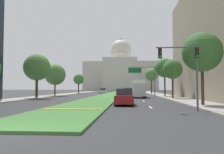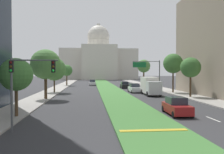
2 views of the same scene
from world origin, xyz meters
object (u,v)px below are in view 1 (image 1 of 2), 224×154
(street_tree_right_distant, at_px, (151,75))
(box_truck_delivery, at_px, (138,89))
(street_tree_right_mid, at_px, (172,69))
(capitol_building, at_px, (121,73))
(street_tree_right_near, at_px, (202,52))
(sedan_lead_stopped, at_px, (125,97))
(overhead_guide_sign, at_px, (145,75))
(street_tree_right_far, at_px, (165,68))
(sedan_far_horizon, at_px, (103,91))
(traffic_light_near_right, at_px, (186,63))
(street_tree_left_far, at_px, (55,75))
(street_tree_left_mid, at_px, (37,67))
(street_tree_left_distant, at_px, (79,79))
(sedan_midblock, at_px, (128,92))
(sedan_distant, at_px, (128,92))

(street_tree_right_distant, distance_m, box_truck_delivery, 27.72)
(street_tree_right_mid, bearing_deg, capitol_building, 97.45)
(street_tree_right_near, relative_size, sedan_lead_stopped, 1.72)
(overhead_guide_sign, bearing_deg, street_tree_right_far, -45.71)
(street_tree_right_far, height_order, sedan_far_horizon, street_tree_right_far)
(traffic_light_near_right, bearing_deg, street_tree_right_distant, 87.48)
(traffic_light_near_right, height_order, street_tree_right_near, street_tree_right_near)
(street_tree_left_far, distance_m, box_truck_delivery, 18.82)
(sedan_lead_stopped, height_order, box_truck_delivery, box_truck_delivery)
(street_tree_left_mid, distance_m, street_tree_right_mid, 22.70)
(street_tree_right_near, bearing_deg, street_tree_left_distant, 115.80)
(street_tree_right_near, height_order, street_tree_left_far, street_tree_right_near)
(street_tree_right_near, distance_m, street_tree_left_mid, 26.98)
(box_truck_delivery, bearing_deg, street_tree_right_far, 32.10)
(street_tree_right_far, bearing_deg, overhead_guide_sign, 134.29)
(street_tree_right_near, bearing_deg, street_tree_left_far, 132.71)
(street_tree_right_far, distance_m, street_tree_left_distant, 33.83)
(street_tree_right_near, distance_m, sedan_far_horizon, 52.01)
(capitol_building, distance_m, street_tree_right_far, 82.14)
(street_tree_right_far, distance_m, sedan_midblock, 8.93)
(street_tree_left_mid, xyz_separation_m, street_tree_right_far, (22.64, 8.32, 0.47))
(street_tree_right_far, relative_size, sedan_lead_stopped, 1.79)
(sedan_distant, distance_m, box_truck_delivery, 17.00)
(street_tree_right_near, height_order, sedan_lead_stopped, street_tree_right_near)
(sedan_distant, bearing_deg, street_tree_left_distant, 143.30)
(capitol_building, relative_size, sedan_midblock, 9.14)
(street_tree_right_far, distance_m, sedan_far_horizon, 31.23)
(street_tree_left_distant, height_order, sedan_lead_stopped, street_tree_left_distant)
(capitol_building, bearing_deg, street_tree_right_distant, -78.92)
(sedan_far_horizon, bearing_deg, street_tree_right_far, -60.20)
(overhead_guide_sign, distance_m, sedan_midblock, 5.50)
(sedan_far_horizon, bearing_deg, overhead_guide_sign, -63.17)
(overhead_guide_sign, distance_m, sedan_lead_stopped, 26.27)
(street_tree_right_near, height_order, street_tree_left_distant, street_tree_right_near)
(traffic_light_near_right, bearing_deg, box_truck_delivery, 96.52)
(overhead_guide_sign, bearing_deg, sedan_lead_stopped, -98.50)
(overhead_guide_sign, bearing_deg, box_truck_delivery, -102.82)
(street_tree_right_near, xyz_separation_m, sedan_lead_stopped, (-7.76, 0.79, -4.56))
(street_tree_right_far, height_order, sedan_distant, street_tree_right_far)
(street_tree_left_mid, height_order, sedan_lead_stopped, street_tree_left_mid)
(street_tree_left_far, relative_size, sedan_lead_stopped, 1.62)
(street_tree_left_far, bearing_deg, street_tree_right_far, -6.08)
(capitol_building, xyz_separation_m, sedan_lead_stopped, (4.04, -103.11, -8.99))
(street_tree_left_mid, xyz_separation_m, street_tree_right_mid, (22.69, 0.50, -0.43))
(street_tree_right_distant, bearing_deg, street_tree_right_near, -89.36)
(overhead_guide_sign, xyz_separation_m, sedan_midblock, (-3.49, -1.87, -3.82))
(capitol_building, relative_size, street_tree_right_mid, 6.06)
(street_tree_left_far, distance_m, street_tree_left_distant, 22.49)
(capitol_building, distance_m, traffic_light_near_right, 109.37)
(sedan_distant, bearing_deg, sedan_far_horizon, 120.67)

